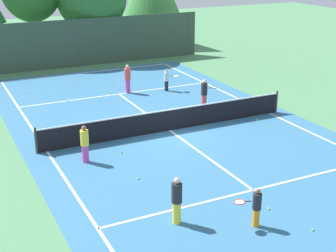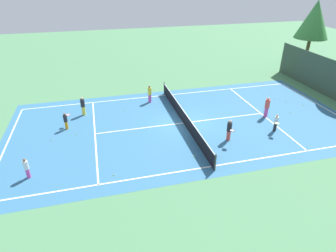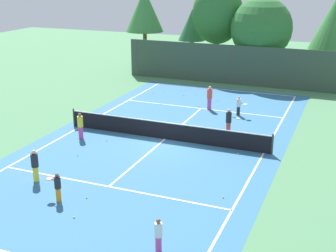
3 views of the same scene
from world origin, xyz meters
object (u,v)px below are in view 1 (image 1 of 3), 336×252
at_px(tennis_ball_0, 121,153).
at_px(tennis_ball_11, 113,83).
at_px(player_0, 128,79).
at_px(tennis_ball_3, 76,83).
at_px(player_1, 167,80).
at_px(tennis_ball_8, 111,92).
at_px(tennis_ball_7, 66,87).
at_px(tennis_ball_9, 258,120).
at_px(tennis_ball_5, 32,88).
at_px(player_2, 177,200).
at_px(player_4, 256,207).
at_px(tennis_ball_1, 269,209).
at_px(tennis_ball_2, 88,77).
at_px(tennis_ball_4, 26,92).
at_px(tennis_ball_6, 313,230).
at_px(player_5, 85,144).
at_px(tennis_ball_12, 68,101).
at_px(player_3, 204,93).
at_px(tennis_ball_13, 138,178).

xyz_separation_m(tennis_ball_0, tennis_ball_11, (3.33, 10.20, 0.00)).
bearing_deg(player_0, tennis_ball_3, 122.37).
relative_size(player_1, tennis_ball_8, 18.93).
xyz_separation_m(tennis_ball_0, tennis_ball_7, (0.58, 10.57, 0.00)).
bearing_deg(tennis_ball_7, tennis_ball_9, -55.95).
height_order(tennis_ball_5, tennis_ball_7, same).
distance_m(player_2, tennis_ball_0, 5.70).
height_order(player_4, tennis_ball_1, player_4).
bearing_deg(tennis_ball_7, tennis_ball_2, 40.41).
bearing_deg(tennis_ball_4, tennis_ball_11, -2.20).
xyz_separation_m(player_4, tennis_ball_11, (1.75, 17.02, -0.61)).
bearing_deg(player_4, tennis_ball_0, 103.11).
xyz_separation_m(player_4, tennis_ball_7, (-1.00, 17.38, -0.61)).
relative_size(player_0, player_4, 1.31).
distance_m(tennis_ball_0, tennis_ball_1, 6.73).
bearing_deg(tennis_ball_8, tennis_ball_11, 67.97).
bearing_deg(tennis_ball_0, tennis_ball_5, 96.31).
bearing_deg(tennis_ball_0, player_1, 52.69).
height_order(player_2, tennis_ball_4, player_2).
bearing_deg(tennis_ball_6, player_2, 147.54).
bearing_deg(tennis_ball_2, tennis_ball_9, -66.92).
height_order(player_5, tennis_ball_0, player_5).
bearing_deg(tennis_ball_2, player_5, -107.63).
bearing_deg(tennis_ball_6, tennis_ball_7, 97.37).
xyz_separation_m(player_1, tennis_ball_9, (1.61, -6.54, -0.62)).
xyz_separation_m(tennis_ball_1, tennis_ball_7, (-1.97, 16.79, 0.00)).
height_order(tennis_ball_2, tennis_ball_3, same).
height_order(tennis_ball_1, tennis_ball_5, same).
xyz_separation_m(tennis_ball_5, tennis_ball_7, (1.83, -0.69, 0.00)).
bearing_deg(tennis_ball_9, tennis_ball_12, 135.83).
bearing_deg(tennis_ball_7, player_4, -86.70).
xyz_separation_m(tennis_ball_1, tennis_ball_12, (-2.61, 14.05, 0.00)).
bearing_deg(tennis_ball_7, player_3, -52.44).
bearing_deg(player_5, player_3, 27.19).
relative_size(tennis_ball_7, tennis_ball_9, 1.00).
relative_size(tennis_ball_2, tennis_ball_8, 1.00).
distance_m(player_0, player_5, 9.49).
distance_m(tennis_ball_7, tennis_ball_13, 13.05).
relative_size(player_1, tennis_ball_0, 18.93).
height_order(tennis_ball_4, tennis_ball_5, same).
distance_m(player_5, tennis_ball_1, 7.33).
bearing_deg(tennis_ball_2, tennis_ball_12, -119.63).
bearing_deg(tennis_ball_3, tennis_ball_13, -97.03).
distance_m(tennis_ball_6, tennis_ball_12, 15.88).
xyz_separation_m(player_3, tennis_ball_8, (-3.34, 4.66, -0.74)).
height_order(tennis_ball_4, tennis_ball_7, same).
bearing_deg(tennis_ball_12, tennis_ball_5, 109.18).
xyz_separation_m(player_3, tennis_ball_5, (-7.16, 7.62, -0.74)).
distance_m(tennis_ball_1, tennis_ball_4, 17.17).
height_order(tennis_ball_9, tennis_ball_11, same).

